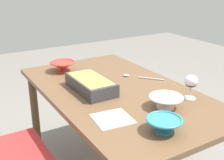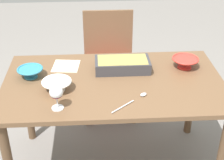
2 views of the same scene
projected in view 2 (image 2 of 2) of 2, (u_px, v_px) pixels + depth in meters
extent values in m
cube|color=brown|center=(114.00, 83.00, 2.19)|extent=(1.42, 0.81, 0.03)
cylinder|color=brown|center=(192.00, 97.00, 2.70)|extent=(0.06, 0.06, 0.69)
cylinder|color=brown|center=(27.00, 103.00, 2.63)|extent=(0.06, 0.06, 0.69)
cylinder|color=brown|center=(221.00, 158.00, 2.10)|extent=(0.06, 0.06, 0.69)
cube|color=#B22D2D|center=(109.00, 66.00, 2.90)|extent=(0.45, 0.42, 0.02)
cube|color=brown|center=(108.00, 33.00, 2.96)|extent=(0.43, 0.02, 0.41)
cylinder|color=brown|center=(86.00, 102.00, 2.84)|extent=(0.04, 0.04, 0.46)
cylinder|color=brown|center=(135.00, 101.00, 2.87)|extent=(0.04, 0.04, 0.46)
cylinder|color=brown|center=(86.00, 79.00, 3.17)|extent=(0.04, 0.04, 0.46)
cylinder|color=brown|center=(130.00, 78.00, 3.20)|extent=(0.04, 0.04, 0.46)
cylinder|color=white|center=(58.00, 108.00, 1.92)|extent=(0.07, 0.07, 0.01)
cylinder|color=white|center=(57.00, 103.00, 1.90)|extent=(0.01, 0.01, 0.07)
ellipsoid|color=white|center=(56.00, 92.00, 1.86)|extent=(0.08, 0.08, 0.07)
ellipsoid|color=#4C0A19|center=(56.00, 95.00, 1.87)|extent=(0.07, 0.07, 0.04)
cube|color=#38383D|center=(122.00, 65.00, 2.29)|extent=(0.37, 0.18, 0.08)
cube|color=#9E8C47|center=(122.00, 61.00, 2.27)|extent=(0.33, 0.16, 0.02)
cylinder|color=red|center=(184.00, 67.00, 2.33)|extent=(0.10, 0.10, 0.01)
cone|color=red|center=(185.00, 63.00, 2.32)|extent=(0.17, 0.17, 0.06)
torus|color=red|center=(185.00, 59.00, 2.30)|extent=(0.18, 0.18, 0.01)
cylinder|color=teal|center=(31.00, 77.00, 2.22)|extent=(0.09, 0.09, 0.01)
cone|color=teal|center=(30.00, 73.00, 2.20)|extent=(0.16, 0.16, 0.05)
torus|color=teal|center=(30.00, 69.00, 2.19)|extent=(0.17, 0.17, 0.01)
cylinder|color=white|center=(57.00, 90.00, 2.08)|extent=(0.10, 0.10, 0.01)
cone|color=white|center=(57.00, 85.00, 2.07)|extent=(0.18, 0.18, 0.05)
torus|color=white|center=(57.00, 82.00, 2.05)|extent=(0.18, 0.18, 0.01)
cylinder|color=silver|center=(123.00, 107.00, 1.92)|extent=(0.14, 0.12, 0.01)
ellipsoid|color=silver|center=(143.00, 94.00, 2.03)|extent=(0.05, 0.05, 0.01)
cube|color=beige|center=(66.00, 66.00, 2.35)|extent=(0.20, 0.20, 0.00)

